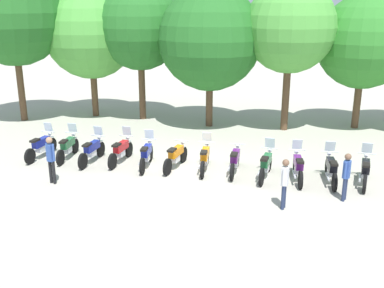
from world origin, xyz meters
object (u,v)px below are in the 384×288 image
(motorcycle_0, at_px, (41,146))
(tree_4, at_px, (290,28))
(motorcycle_10, at_px, (331,169))
(person_2, at_px, (285,180))
(person_1, at_px, (51,156))
(motorcycle_3, at_px, (121,150))
(motorcycle_2, at_px, (92,150))
(person_0, at_px, (346,174))
(motorcycle_6, at_px, (205,158))
(tree_0, at_px, (12,13))
(motorcycle_9, at_px, (298,166))
(tree_2, at_px, (140,27))
(tree_1, at_px, (91,33))
(tree_3, at_px, (210,39))
(motorcycle_11, at_px, (365,170))
(motorcycle_7, at_px, (235,160))
(motorcycle_8, at_px, (266,164))
(motorcycle_1, at_px, (68,147))
(tree_5, at_px, (364,42))
(motorcycle_4, at_px, (146,154))
(motorcycle_5, at_px, (176,156))

(motorcycle_0, distance_m, tree_4, 12.65)
(motorcycle_10, bearing_deg, person_2, 143.49)
(motorcycle_10, bearing_deg, person_1, 98.39)
(motorcycle_0, height_order, motorcycle_3, same)
(motorcycle_2, height_order, person_0, person_0)
(motorcycle_6, relative_size, tree_0, 0.26)
(motorcycle_9, relative_size, tree_0, 0.26)
(tree_2, bearing_deg, tree_1, 175.38)
(tree_0, bearing_deg, tree_2, 12.55)
(motorcycle_2, distance_m, tree_4, 11.03)
(motorcycle_2, bearing_deg, motorcycle_6, -86.80)
(tree_3, bearing_deg, motorcycle_11, -47.47)
(motorcycle_7, height_order, motorcycle_11, motorcycle_11)
(motorcycle_8, bearing_deg, tree_2, 50.63)
(motorcycle_10, height_order, tree_1, tree_1)
(motorcycle_1, height_order, tree_4, tree_4)
(tree_1, relative_size, tree_3, 1.02)
(motorcycle_0, bearing_deg, motorcycle_9, -88.31)
(motorcycle_8, xyz_separation_m, person_1, (-7.48, -1.82, 0.49))
(motorcycle_7, bearing_deg, tree_5, -33.64)
(motorcycle_4, height_order, tree_4, tree_4)
(motorcycle_0, relative_size, tree_4, 0.30)
(motorcycle_8, xyz_separation_m, tree_2, (-6.88, 7.95, 4.44))
(tree_3, bearing_deg, motorcycle_9, -59.41)
(motorcycle_3, height_order, motorcycle_4, same)
(motorcycle_6, bearing_deg, motorcycle_10, -97.05)
(tree_4, bearing_deg, person_0, -78.79)
(motorcycle_5, xyz_separation_m, motorcycle_11, (6.91, -0.48, 0.01))
(tree_0, bearing_deg, person_0, -27.22)
(motorcycle_0, bearing_deg, motorcycle_6, -87.07)
(motorcycle_9, distance_m, tree_1, 14.26)
(motorcycle_2, distance_m, motorcycle_5, 3.46)
(tree_2, bearing_deg, tree_0, -167.45)
(motorcycle_9, bearing_deg, tree_0, 61.87)
(motorcycle_0, relative_size, tree_3, 0.31)
(motorcycle_9, bearing_deg, tree_5, -26.56)
(person_0, bearing_deg, tree_5, 102.72)
(person_0, bearing_deg, tree_0, 177.11)
(motorcycle_3, distance_m, motorcycle_10, 8.10)
(motorcycle_5, xyz_separation_m, motorcycle_7, (2.30, -0.13, 0.00))
(motorcycle_4, bearing_deg, motorcycle_8, -98.13)
(motorcycle_0, xyz_separation_m, tree_1, (-0.53, 7.44, 4.14))
(motorcycle_0, distance_m, motorcycle_1, 1.15)
(motorcycle_8, xyz_separation_m, motorcycle_9, (1.14, -0.04, 0.00))
(person_1, relative_size, person_2, 1.06)
(motorcycle_10, relative_size, tree_4, 0.30)
(motorcycle_3, relative_size, tree_2, 0.30)
(motorcycle_3, height_order, person_0, person_0)
(motorcycle_9, bearing_deg, motorcycle_7, 78.09)
(tree_2, bearing_deg, motorcycle_11, -37.75)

